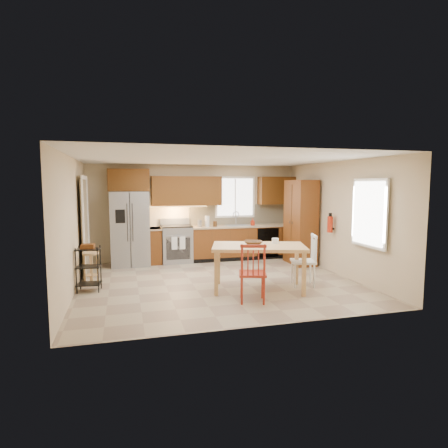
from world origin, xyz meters
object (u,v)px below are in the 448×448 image
dining_table (259,268)px  soap_bottle (253,222)px  fire_extinguisher (330,224)px  refrigerator (130,229)px  table_bowl (253,246)px  range_stove (177,244)px  pantry (300,222)px  bar_stool (91,268)px  chair_white (303,260)px  utility_cart (89,269)px  chair_red (253,272)px  table_jar (275,242)px

dining_table → soap_bottle: bearing=89.6°
soap_bottle → fire_extinguisher: fire_extinguisher is taller
refrigerator → dining_table: 3.71m
refrigerator → table_bowl: bearing=-52.6°
refrigerator → range_stove: (1.15, 0.06, -0.45)m
refrigerator → pantry: size_ratio=0.87×
range_stove → bar_stool: 2.57m
fire_extinguisher → chair_white: size_ratio=0.36×
pantry → bar_stool: bearing=-172.0°
soap_bottle → utility_cart: bearing=-152.1°
dining_table → chair_white: bearing=19.8°
fire_extinguisher → dining_table: size_ratio=0.21×
range_stove → soap_bottle: 2.10m
refrigerator → chair_red: 4.04m
fire_extinguisher → pantry: bearing=100.8°
fire_extinguisher → refrigerator: bearing=155.5°
fire_extinguisher → dining_table: 2.32m
refrigerator → bar_stool: size_ratio=2.82×
dining_table → chair_white: size_ratio=1.70×
soap_bottle → dining_table: soap_bottle is taller
pantry → soap_bottle: bearing=136.5°
pantry → chair_red: pantry is taller
utility_cart → bar_stool: bearing=96.3°
soap_bottle → pantry: size_ratio=0.09×
dining_table → table_jar: table_jar is taller
bar_stool → utility_cart: bearing=-97.2°
range_stove → pantry: 3.19m
refrigerator → table_jar: bearing=-45.9°
range_stove → table_bowl: (1.04, -2.93, 0.39)m
range_stove → table_jar: size_ratio=5.66×
utility_cart → dining_table: bearing=-7.0°
soap_bottle → bar_stool: size_ratio=0.30×
table_jar → utility_cart: (-3.48, 0.63, -0.46)m
table_bowl → table_jar: 0.50m
dining_table → pantry: bearing=63.5°
chair_white → bar_stool: chair_white is taller
utility_cart → range_stove: bearing=54.7°
dining_table → table_jar: (0.38, 0.11, 0.46)m
fire_extinguisher → table_jar: bearing=-154.5°
fire_extinguisher → table_bowl: (-2.14, -0.89, -0.25)m
chair_white → utility_cart: 4.11m
refrigerator → pantry: 4.23m
fire_extinguisher → chair_red: 2.90m
pantry → utility_cart: 5.11m
refrigerator → dining_table: (2.30, -2.87, -0.49)m
fire_extinguisher → bar_stool: size_ratio=0.56×
refrigerator → utility_cart: size_ratio=2.15×
pantry → utility_cart: (-4.93, -1.21, -0.63)m
soap_bottle → bar_stool: soap_bottle is taller
chair_white → utility_cart: bearing=97.2°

